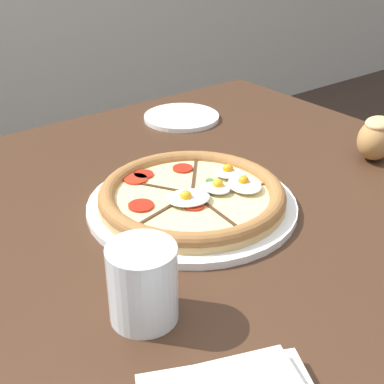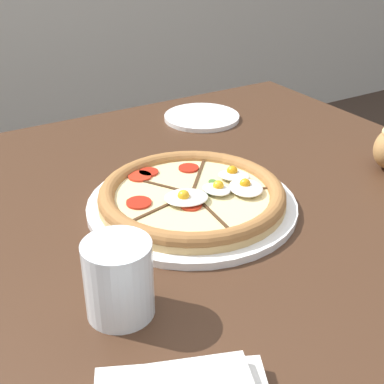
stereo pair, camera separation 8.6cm
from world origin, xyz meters
name	(u,v)px [view 1 (the left image)]	position (x,y,z in m)	size (l,w,h in m)	color
dining_table	(154,271)	(0.00, 0.00, 0.65)	(1.26, 0.97, 0.75)	#422819
pizza	(193,198)	(0.07, -0.01, 0.77)	(0.34, 0.34, 0.05)	white
bread_piece_near	(377,137)	(0.47, -0.07, 0.79)	(0.11, 0.09, 0.08)	#B27F47
water_glass	(143,287)	(-0.13, -0.18, 0.79)	(0.08, 0.08, 0.10)	white
side_saucer	(182,117)	(0.30, 0.33, 0.75)	(0.17, 0.17, 0.01)	white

